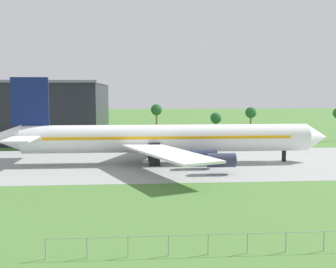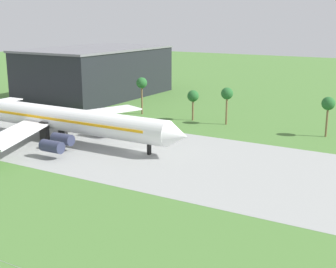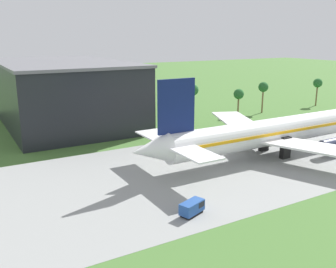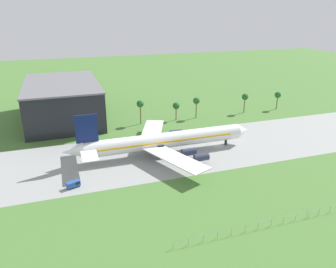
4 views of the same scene
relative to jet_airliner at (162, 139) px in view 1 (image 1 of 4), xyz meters
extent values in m
plane|color=#477233|center=(25.07, 0.52, -5.62)|extent=(600.00, 600.00, 0.00)
cube|color=gray|center=(25.07, 0.52, -5.61)|extent=(320.00, 44.00, 0.02)
cylinder|color=white|center=(1.33, 0.00, 0.06)|extent=(64.74, 6.26, 6.26)
cone|color=white|center=(36.20, 0.00, 0.06)|extent=(5.00, 6.13, 6.13)
cone|color=white|center=(-34.95, 0.00, 0.53)|extent=(7.82, 5.94, 5.94)
cube|color=#EFA314|center=(1.33, 0.00, 0.53)|extent=(55.03, 6.38, 0.63)
cube|color=navy|center=(-29.16, 0.00, 8.50)|extent=(8.13, 0.50, 10.64)
cube|color=white|center=(-29.48, 0.00, 0.99)|extent=(5.63, 25.02, 0.30)
cube|color=white|center=(-0.23, -14.54, -1.04)|extent=(18.43, 30.00, 0.44)
cube|color=white|center=(-0.23, 14.54, -1.04)|extent=(18.43, 30.00, 0.44)
cylinder|color=#2D334C|center=(8.25, -7.51, -2.85)|extent=(5.63, 2.82, 2.82)
cylinder|color=#2D334C|center=(10.78, -13.76, -2.85)|extent=(5.63, 2.82, 2.82)
cylinder|color=#2D334C|center=(8.25, 7.51, -2.85)|extent=(5.63, 2.82, 2.82)
cylinder|color=#2D334C|center=(10.78, 13.76, -2.85)|extent=(5.63, 2.82, 2.82)
cube|color=black|center=(28.52, 0.00, -3.10)|extent=(0.70, 0.90, 5.05)
cube|color=black|center=(-1.91, -3.44, -3.10)|extent=(2.40, 1.20, 5.05)
cube|color=black|center=(-1.91, 3.44, -3.10)|extent=(2.40, 1.20, 5.05)
cylinder|color=gray|center=(-14.93, -54.48, -4.57)|extent=(0.10, 0.10, 2.10)
cylinder|color=gray|center=(-10.93, -54.48, -4.57)|extent=(0.10, 0.10, 2.10)
cylinder|color=gray|center=(-6.93, -54.48, -4.57)|extent=(0.10, 0.10, 2.10)
cylinder|color=gray|center=(-2.93, -54.48, -4.57)|extent=(0.10, 0.10, 2.10)
cylinder|color=gray|center=(1.07, -54.48, -4.57)|extent=(0.10, 0.10, 2.10)
cylinder|color=gray|center=(5.07, -54.48, -4.57)|extent=(0.10, 0.10, 2.10)
cylinder|color=gray|center=(9.07, -54.48, -4.57)|extent=(0.10, 0.10, 2.10)
cylinder|color=gray|center=(13.07, -54.48, -4.57)|extent=(0.10, 0.10, 2.10)
cube|color=black|center=(-35.60, 60.26, 3.80)|extent=(36.00, 60.00, 18.84)
cube|color=slate|center=(-35.60, 60.26, 13.62)|extent=(36.72, 61.20, 0.80)
cylinder|color=brown|center=(19.91, 38.82, -2.03)|extent=(0.56, 0.56, 7.18)
sphere|color=#235B28|center=(19.91, 38.82, 2.16)|extent=(3.60, 3.60, 3.60)
cylinder|color=brown|center=(0.73, 38.82, -0.64)|extent=(0.56, 0.56, 9.96)
sphere|color=#235B28|center=(0.73, 38.82, 4.94)|extent=(3.60, 3.60, 3.60)
cylinder|color=brown|center=(31.34, 38.82, -1.17)|extent=(0.56, 0.56, 8.90)
sphere|color=#235B28|center=(31.34, 38.82, 3.87)|extent=(3.60, 3.60, 3.60)
camera|label=1|loc=(-6.15, -94.84, 10.70)|focal=45.00mm
camera|label=2|loc=(86.36, -89.41, 26.08)|focal=50.00mm
camera|label=3|loc=(-66.30, -60.99, 21.58)|focal=40.00mm
camera|label=4|loc=(-36.99, -115.38, 49.13)|focal=35.00mm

